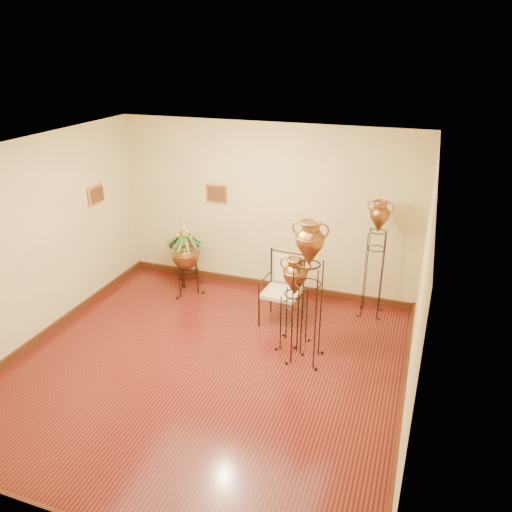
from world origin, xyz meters
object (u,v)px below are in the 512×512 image
(amphora_tall, at_px, (375,258))
(armchair, at_px, (281,290))
(side_table, at_px, (186,263))
(planter_urn, at_px, (185,252))
(amphora_mid, at_px, (308,293))

(amphora_tall, height_order, armchair, amphora_tall)
(armchair, xyz_separation_m, side_table, (-1.93, 0.70, -0.14))
(amphora_tall, relative_size, armchair, 1.73)
(armchair, bearing_deg, planter_urn, 171.44)
(amphora_mid, relative_size, side_table, 2.05)
(amphora_tall, relative_size, side_table, 1.92)
(amphora_tall, bearing_deg, planter_urn, -174.16)
(amphora_mid, bearing_deg, side_table, 148.83)
(planter_urn, height_order, armchair, planter_urn)
(amphora_tall, relative_size, amphora_mid, 0.94)
(amphora_tall, height_order, amphora_mid, amphora_mid)
(planter_urn, distance_m, armchair, 1.81)
(side_table, bearing_deg, amphora_tall, -0.02)
(amphora_mid, xyz_separation_m, armchair, (-0.58, 0.82, -0.46))
(amphora_tall, distance_m, armchair, 1.48)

